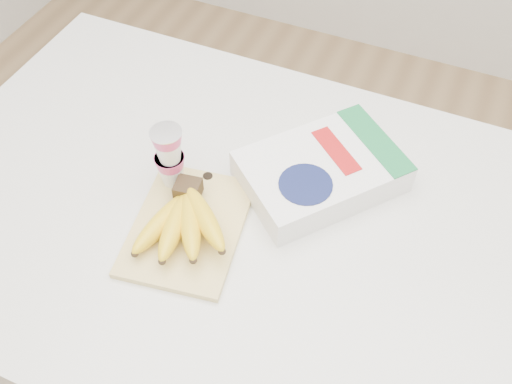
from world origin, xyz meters
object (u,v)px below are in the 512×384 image
at_px(table, 243,327).
at_px(cutting_board, 188,227).
at_px(yogurt_stack, 169,156).
at_px(cereal_box, 321,171).
at_px(bananas, 183,220).

bearing_deg(table, cutting_board, -133.46).
height_order(yogurt_stack, cereal_box, yogurt_stack).
bearing_deg(table, yogurt_stack, 176.15).
xyz_separation_m(table, cereal_box, (0.12, 0.14, 0.53)).
distance_m(cutting_board, yogurt_stack, 0.14).
bearing_deg(yogurt_stack, cutting_board, -47.79).
bearing_deg(cutting_board, table, 37.50).
bearing_deg(table, cereal_box, 48.58).
bearing_deg(cutting_board, bananas, -105.67).
bearing_deg(cereal_box, cutting_board, -92.44).
xyz_separation_m(cutting_board, cereal_box, (0.19, 0.21, 0.03)).
height_order(bananas, yogurt_stack, yogurt_stack).
xyz_separation_m(bananas, cereal_box, (0.19, 0.22, -0.01)).
xyz_separation_m(cutting_board, bananas, (-0.00, -0.01, 0.03)).
relative_size(table, yogurt_stack, 9.45).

